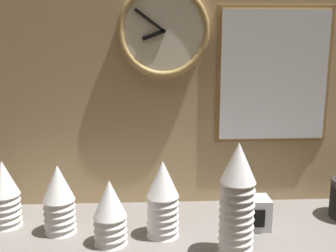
# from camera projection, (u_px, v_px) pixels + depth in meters

# --- Properties ---
(ground_plane) EXTENTS (1.60, 0.56, 0.04)m
(ground_plane) POSITION_uv_depth(u_px,v_px,m) (204.00, 244.00, 1.16)
(ground_plane) COLOR slate
(wall_tiled_back) EXTENTS (1.60, 0.03, 1.05)m
(wall_tiled_back) POSITION_uv_depth(u_px,v_px,m) (196.00, 40.00, 1.30)
(wall_tiled_back) COLOR tan
(wall_tiled_back) RESTS_ON ground_plane
(cup_stack_center_left) EXTENTS (0.09, 0.09, 0.18)m
(cup_stack_center_left) POSITION_uv_depth(u_px,v_px,m) (110.00, 212.00, 1.10)
(cup_stack_center_left) COLOR white
(cup_stack_center_left) RESTS_ON ground_plane
(cup_stack_far_left) EXTENTS (0.09, 0.09, 0.20)m
(cup_stack_far_left) POSITION_uv_depth(u_px,v_px,m) (4.00, 194.00, 1.20)
(cup_stack_far_left) COLOR white
(cup_stack_far_left) RESTS_ON ground_plane
(cup_stack_left) EXTENTS (0.09, 0.09, 0.20)m
(cup_stack_left) POSITION_uv_depth(u_px,v_px,m) (59.00, 199.00, 1.16)
(cup_stack_left) COLOR white
(cup_stack_left) RESTS_ON ground_plane
(cup_stack_center_right) EXTENTS (0.09, 0.09, 0.29)m
(cup_stack_center_right) POSITION_uv_depth(u_px,v_px,m) (237.00, 199.00, 1.04)
(cup_stack_center_right) COLOR white
(cup_stack_center_right) RESTS_ON ground_plane
(cup_stack_center) EXTENTS (0.09, 0.09, 0.21)m
(cup_stack_center) POSITION_uv_depth(u_px,v_px,m) (163.00, 199.00, 1.14)
(cup_stack_center) COLOR white
(cup_stack_center) RESTS_ON ground_plane
(wall_clock) EXTENTS (0.28, 0.03, 0.28)m
(wall_clock) POSITION_uv_depth(u_px,v_px,m) (164.00, 31.00, 1.26)
(wall_clock) COLOR beige
(menu_board) EXTENTS (0.36, 0.01, 0.42)m
(menu_board) POSITION_uv_depth(u_px,v_px,m) (274.00, 76.00, 1.31)
(menu_board) COLOR olive
(napkin_dispenser) EXTENTS (0.10, 0.08, 0.09)m
(napkin_dispenser) POSITION_uv_depth(u_px,v_px,m) (252.00, 213.00, 1.20)
(napkin_dispenser) COLOR #B7B7BC
(napkin_dispenser) RESTS_ON ground_plane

